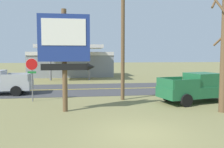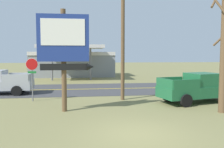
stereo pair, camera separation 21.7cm
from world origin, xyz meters
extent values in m
plane|color=olive|center=(0.00, 0.00, 0.00)|extent=(180.00, 180.00, 0.00)
cube|color=#3D3D3F|center=(0.00, 13.00, 0.01)|extent=(140.00, 8.00, 0.02)
cube|color=gold|center=(0.00, 13.00, 0.02)|extent=(126.00, 0.20, 0.01)
cylinder|color=brown|center=(-3.17, 4.43, 2.85)|extent=(0.28, 0.28, 5.70)
cube|color=navy|center=(-3.17, 4.25, 4.11)|extent=(2.81, 0.16, 2.58)
cube|color=white|center=(-3.17, 4.16, 4.42)|extent=(2.36, 0.03, 1.44)
cube|color=black|center=(-3.17, 4.25, 2.52)|extent=(2.53, 0.12, 0.36)
cone|color=black|center=(-1.70, 4.25, 2.52)|extent=(0.40, 0.44, 0.44)
cylinder|color=slate|center=(-5.54, 7.70, 1.10)|extent=(0.08, 0.08, 2.20)
cylinder|color=red|center=(-5.54, 7.67, 2.55)|extent=(0.76, 0.03, 0.76)
cylinder|color=white|center=(-5.54, 7.69, 2.55)|extent=(0.80, 0.01, 0.80)
cube|color=#19722D|center=(-5.54, 7.67, 2.00)|extent=(0.56, 0.03, 0.14)
cylinder|color=brown|center=(0.69, 7.46, 4.72)|extent=(0.26, 0.26, 9.45)
cylinder|color=brown|center=(5.52, 3.04, 3.52)|extent=(0.40, 0.40, 7.04)
cylinder|color=brown|center=(5.14, 3.44, 6.18)|extent=(0.95, 0.89, 1.01)
cylinder|color=brown|center=(5.14, 2.75, 5.59)|extent=(0.73, 0.92, 1.41)
cube|color=gray|center=(-3.44, 27.39, 1.80)|extent=(12.00, 6.00, 3.60)
cube|color=silver|center=(-3.44, 24.34, 3.35)|extent=(12.00, 0.12, 0.50)
cube|color=silver|center=(-3.44, 21.39, 4.20)|extent=(8.00, 5.00, 0.40)
cylinder|color=slate|center=(-5.84, 21.39, 2.10)|extent=(0.24, 0.24, 4.20)
cylinder|color=slate|center=(-1.04, 21.39, 2.10)|extent=(0.24, 0.24, 4.20)
cube|color=#1E6038|center=(5.47, 5.90, 0.76)|extent=(5.51, 3.07, 0.72)
cube|color=#1E6038|center=(5.91, 6.00, 1.54)|extent=(2.25, 2.18, 0.84)
cube|color=#28333D|center=(6.77, 6.20, 1.54)|extent=(0.47, 1.64, 0.71)
cube|color=#1E6038|center=(3.78, 6.46, 1.40)|extent=(1.93, 0.55, 0.56)
cube|color=#1E6038|center=(4.19, 4.67, 1.40)|extent=(1.93, 0.55, 0.56)
cube|color=#1E6038|center=(3.03, 5.35, 1.40)|extent=(0.54, 1.86, 0.56)
cylinder|color=black|center=(6.82, 7.22, 0.40)|extent=(0.84, 0.45, 0.80)
cylinder|color=black|center=(3.68, 6.50, 0.40)|extent=(0.84, 0.45, 0.80)
cylinder|color=black|center=(4.12, 4.59, 0.40)|extent=(0.84, 0.45, 0.80)
cube|color=#A8AAAF|center=(-7.29, 10.08, 1.40)|extent=(1.95, 0.12, 0.56)
cube|color=#A8AAAF|center=(-7.29, 11.92, 1.40)|extent=(1.95, 0.12, 0.56)
cube|color=#A8AAAF|center=(-6.31, 11.00, 1.40)|extent=(0.12, 1.88, 0.56)
cylinder|color=black|center=(-7.20, 10.02, 0.40)|extent=(0.80, 0.28, 0.80)
cylinder|color=black|center=(-7.20, 11.98, 0.40)|extent=(0.80, 0.28, 0.80)
camera|label=1|loc=(-2.41, -9.19, 3.19)|focal=38.57mm
camera|label=2|loc=(-2.20, -9.22, 3.19)|focal=38.57mm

